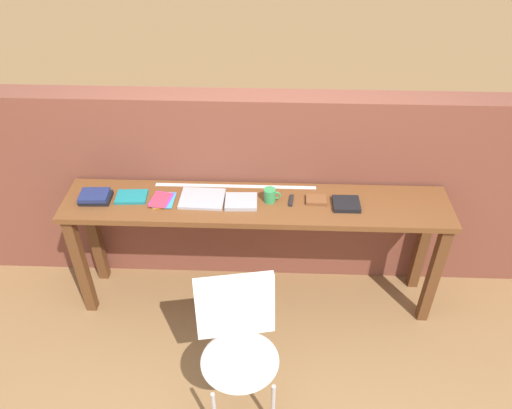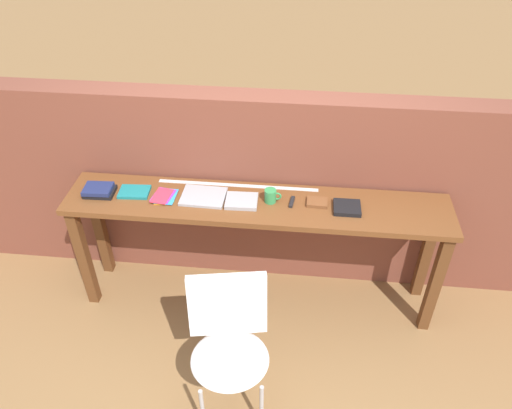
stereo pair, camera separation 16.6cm
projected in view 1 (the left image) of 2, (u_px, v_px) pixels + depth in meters
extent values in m
plane|color=olive|center=(255.00, 327.00, 3.51)|extent=(40.00, 40.00, 0.00)
cube|color=brown|center=(258.00, 190.00, 3.56)|extent=(6.00, 0.20, 1.46)
cube|color=brown|center=(256.00, 205.00, 3.22)|extent=(2.50, 0.44, 0.04)
cube|color=#5B341A|center=(81.00, 266.00, 3.39)|extent=(0.07, 0.07, 0.84)
cube|color=#5B341A|center=(433.00, 275.00, 3.32)|extent=(0.07, 0.07, 0.84)
cube|color=#5B341A|center=(95.00, 235.00, 3.65)|extent=(0.07, 0.07, 0.84)
cube|color=#5B341A|center=(423.00, 243.00, 3.58)|extent=(0.07, 0.07, 0.84)
ellipsoid|color=white|center=(240.00, 361.00, 2.77)|extent=(0.51, 0.49, 0.08)
cube|color=white|center=(235.00, 306.00, 2.77)|extent=(0.45, 0.18, 0.40)
cylinder|color=#B2B2B7|center=(273.00, 407.00, 2.81)|extent=(0.02, 0.02, 0.41)
cylinder|color=#B2B2B7|center=(211.00, 366.00, 3.02)|extent=(0.02, 0.02, 0.41)
cylinder|color=#B2B2B7|center=(264.00, 360.00, 3.06)|extent=(0.02, 0.02, 0.41)
cube|color=black|center=(96.00, 198.00, 3.22)|extent=(0.20, 0.15, 0.03)
cube|color=navy|center=(94.00, 195.00, 3.19)|extent=(0.19, 0.15, 0.03)
cube|color=#19757A|center=(132.00, 197.00, 3.23)|extent=(0.20, 0.15, 0.02)
cube|color=orange|center=(162.00, 202.00, 3.20)|extent=(0.12, 0.15, 0.00)
cube|color=green|center=(165.00, 199.00, 3.22)|extent=(0.13, 0.15, 0.00)
cube|color=#3399D8|center=(165.00, 200.00, 3.21)|extent=(0.13, 0.17, 0.00)
cube|color=purple|center=(161.00, 199.00, 3.21)|extent=(0.15, 0.17, 0.00)
cube|color=#E5334C|center=(160.00, 200.00, 3.20)|extent=(0.13, 0.18, 0.00)
cube|color=#9E9EA3|center=(202.00, 199.00, 3.22)|extent=(0.29, 0.23, 0.02)
cube|color=#9E9EA3|center=(241.00, 202.00, 3.19)|extent=(0.21, 0.18, 0.03)
cylinder|color=#338C4C|center=(270.00, 195.00, 3.19)|extent=(0.08, 0.08, 0.09)
torus|color=#338C4C|center=(277.00, 195.00, 3.19)|extent=(0.06, 0.01, 0.06)
cube|color=black|center=(291.00, 200.00, 3.21)|extent=(0.04, 0.11, 0.02)
cube|color=brown|center=(316.00, 200.00, 3.20)|extent=(0.13, 0.10, 0.02)
cube|color=black|center=(346.00, 204.00, 3.17)|extent=(0.17, 0.16, 0.03)
cube|color=silver|center=(235.00, 186.00, 3.34)|extent=(1.08, 0.03, 0.00)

